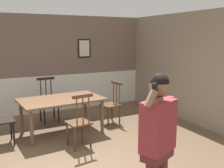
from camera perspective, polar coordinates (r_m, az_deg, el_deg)
name	(u,v)px	position (r m, az deg, el deg)	size (l,w,h in m)	color
room_back_partition	(28,67)	(7.22, -17.80, 3.51)	(6.69, 0.17, 2.61)	#756056
dining_table	(61,102)	(5.68, -10.88, -3.92)	(1.77, 1.15, 0.75)	brown
chair_near_window	(112,104)	(6.25, -0.11, -4.29)	(0.44, 0.44, 0.98)	#513823
chair_by_doorway	(48,101)	(6.55, -13.61, -3.68)	(0.45, 0.45, 1.06)	black
chair_at_table_head	(79,122)	(4.92, -7.06, -8.13)	(0.45, 0.45, 1.03)	#513823
person_figure	(158,137)	(2.96, 9.97, -11.21)	(0.53, 0.38, 1.66)	brown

